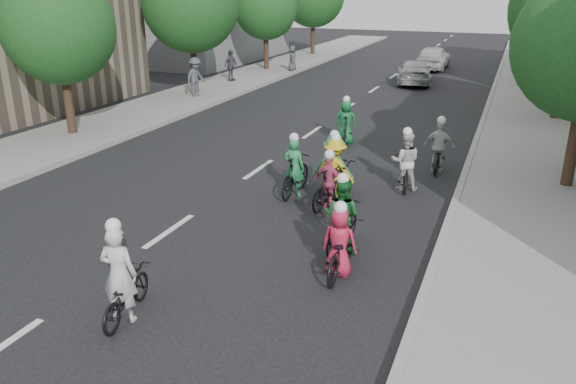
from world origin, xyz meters
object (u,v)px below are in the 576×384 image
Objects in this scene: cyclist_9 at (346,126)px; spectator_1 at (231,65)px; cyclist_3 at (330,185)px; spectator_0 at (196,77)px; cyclist_5 at (295,173)px; spectator_2 at (292,58)px; cyclist_1 at (342,221)px; cyclist_7 at (334,171)px; cyclist_0 at (123,286)px; cyclist_6 at (405,167)px; cyclist_4 at (340,247)px; follow_car_lead at (414,72)px; cyclist_2 at (335,175)px; follow_car_trail at (433,57)px; cyclist_8 at (439,153)px.

cyclist_9 is 13.93m from spectator_1.
spectator_0 is (-10.62, 11.24, 0.50)m from cyclist_3.
cyclist_5 reaches higher than spectator_2.
cyclist_3 is 6.27m from cyclist_9.
cyclist_7 is (-1.15, 3.05, 0.05)m from cyclist_1.
cyclist_7 is at bearing 91.21° from cyclist_9.
cyclist_0 reaches higher than cyclist_9.
cyclist_6 is at bearing -117.58° from spectator_0.
cyclist_6 reaches higher than spectator_2.
cyclist_0 reaches higher than cyclist_7.
cyclist_7 is (1.01, 0.29, 0.09)m from cyclist_5.
cyclist_4 reaches higher than cyclist_3.
cyclist_0 is 8.94m from cyclist_6.
cyclist_7 is at bearing -134.26° from spectator_1.
follow_car_lead is (-2.66, 23.14, 0.10)m from cyclist_4.
cyclist_2 is 18.98m from spectator_1.
cyclist_0 is 1.06× the size of cyclist_9.
spectator_1 is (-9.79, 9.90, 0.38)m from cyclist_9.
cyclist_3 is 0.41× the size of follow_car_lead.
cyclist_7 is 22.17m from spectator_2.
cyclist_7 is 18.78m from spectator_1.
follow_car_trail is 2.94× the size of spectator_2.
cyclist_2 is 4.12m from cyclist_8.
cyclist_8 reaches higher than cyclist_4.
follow_car_lead is at bearing -114.99° from spectator_2.
cyclist_0 is 19.60m from spectator_0.
cyclist_6 reaches higher than cyclist_4.
cyclist_6 is (1.53, 2.14, 0.04)m from cyclist_3.
spectator_1 is at bearing -55.96° from cyclist_5.
cyclist_8 is 0.92× the size of spectator_0.
cyclist_5 is 1.04× the size of cyclist_6.
cyclist_8 is 4.09m from cyclist_9.
follow_car_lead is at bearing -101.71° from cyclist_9.
spectator_0 is at bearing -47.36° from cyclist_5.
cyclist_1 is at bearing 71.95° from cyclist_6.
cyclist_9 is at bearing -66.07° from cyclist_3.
spectator_2 is (-11.50, 16.89, 0.34)m from cyclist_8.
cyclist_8 is (2.18, 4.09, -0.00)m from cyclist_3.
cyclist_4 is at bearing 109.09° from cyclist_1.
cyclist_7 is at bearing 53.12° from cyclist_8.
cyclist_0 is at bearing 78.73° from cyclist_7.
cyclist_6 is 0.39× the size of follow_car_lead.
spectator_1 reaches higher than follow_car_lead.
follow_car_trail is (-2.73, 23.93, 0.15)m from cyclist_6.
cyclist_2 is (-1.06, 2.88, -0.00)m from cyclist_1.
cyclist_4 is at bearing -131.37° from spectator_0.
spectator_2 is (-9.27, 20.35, 0.26)m from cyclist_2.
cyclist_4 is at bearing 122.81° from cyclist_3.
spectator_0 is 9.83m from spectator_2.
cyclist_5 is 1.00× the size of cyclist_7.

